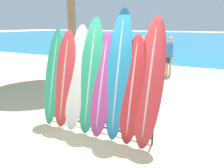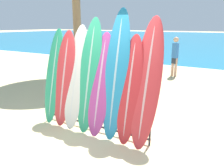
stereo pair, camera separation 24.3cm
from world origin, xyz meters
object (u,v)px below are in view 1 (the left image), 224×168
surfboard_slot_7 (150,82)px  surfboard_slot_4 (102,85)px  surfboard_slot_1 (65,79)px  surfboard_slot_3 (90,76)px  surfboard_slot_2 (77,78)px  person_far_left (144,58)px  surfboard_slot_0 (53,77)px  person_near_water (142,51)px  surfboard_rack (96,111)px  person_mid_beach (169,55)px  surfboard_slot_6 (132,90)px  surfboard_slot_5 (118,75)px

surfboard_slot_7 → surfboard_slot_4: bearing=-176.8°
surfboard_slot_1 → surfboard_slot_3: (0.69, 0.04, 0.14)m
surfboard_slot_2 → person_far_left: bearing=91.8°
surfboard_slot_0 → surfboard_slot_2: bearing=1.3°
surfboard_slot_4 → surfboard_slot_7: 1.03m
person_far_left → surfboard_slot_3: bearing=-152.4°
person_near_water → surfboard_rack: bearing=102.1°
surfboard_rack → surfboard_slot_1: size_ratio=1.20×
surfboard_rack → person_near_water: (-1.51, 7.41, 0.45)m
surfboard_rack → person_mid_beach: bearing=88.3°
surfboard_slot_4 → surfboard_slot_6: bearing=-0.5°
surfboard_slot_1 → surfboard_slot_2: bearing=4.7°
surfboard_slot_3 → surfboard_slot_7: surfboard_slot_7 is taller
surfboard_slot_3 → surfboard_slot_4: surfboard_slot_3 is taller
surfboard_slot_0 → surfboard_slot_5: 1.69m
surfboard_slot_1 → surfboard_slot_5: surfboard_slot_5 is taller
surfboard_slot_0 → surfboard_slot_1: surfboard_slot_0 is taller
surfboard_slot_5 → surfboard_slot_4: bearing=-173.2°
surfboard_slot_7 → person_far_left: (-1.85, 5.21, -0.35)m
surfboard_slot_7 → person_mid_beach: bearing=99.0°
surfboard_slot_0 → surfboard_slot_7: surfboard_slot_7 is taller
surfboard_slot_4 → person_near_water: surfboard_slot_4 is taller
surfboard_slot_4 → person_mid_beach: 6.24m
surfboard_slot_0 → person_far_left: size_ratio=1.36×
surfboard_slot_1 → surfboard_slot_3: size_ratio=0.89×
surfboard_slot_1 → surfboard_slot_4: bearing=0.1°
surfboard_rack → surfboard_slot_3: bearing=158.5°
surfboard_slot_3 → person_mid_beach: (0.33, 6.20, -0.27)m
surfboard_slot_6 → person_near_water: surfboard_slot_6 is taller
surfboard_slot_6 → person_near_water: size_ratio=1.26×
surfboard_slot_2 → surfboard_slot_3: surfboard_slot_3 is taller
surfboard_slot_2 → person_near_water: 7.43m
surfboard_slot_1 → person_near_water: bearing=95.2°
surfboard_slot_5 → person_far_left: bearing=102.8°
surfboard_slot_3 → person_far_left: bearing=95.8°
surfboard_slot_2 → surfboard_rack: bearing=-5.4°
surfboard_rack → surfboard_slot_5: surfboard_slot_5 is taller
surfboard_slot_5 → person_mid_beach: 6.21m
surfboard_slot_7 → person_far_left: 5.53m
surfboard_slot_5 → surfboard_slot_2: bearing=-179.0°
surfboard_slot_4 → person_far_left: bearing=99.0°
surfboard_slot_3 → surfboard_slot_5: bearing=0.7°
person_mid_beach → surfboard_slot_7: bearing=-54.4°
surfboard_slot_4 → surfboard_slot_6: surfboard_slot_4 is taller
surfboard_rack → surfboard_slot_6: size_ratio=1.23×
surfboard_slot_7 → surfboard_slot_6: bearing=-169.3°
surfboard_slot_6 → person_near_water: bearing=107.6°
surfboard_slot_3 → surfboard_slot_4: bearing=-6.5°
person_mid_beach → person_far_left: (-0.86, -0.97, -0.08)m
surfboard_slot_4 → person_far_left: surfboard_slot_4 is taller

